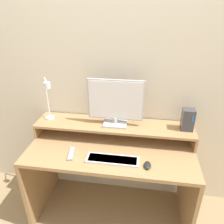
% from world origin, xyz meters
% --- Properties ---
extents(wall_back, '(6.00, 0.05, 2.50)m').
position_xyz_m(wall_back, '(0.00, 0.67, 1.25)').
color(wall_back, beige).
rests_on(wall_back, ground_plane).
extents(desk, '(1.40, 0.63, 0.75)m').
position_xyz_m(desk, '(0.00, 0.32, 0.55)').
color(desk, '#A87F51').
rests_on(desk, ground_plane).
extents(monitor_shelf, '(1.40, 0.29, 0.13)m').
position_xyz_m(monitor_shelf, '(0.00, 0.49, 0.87)').
color(monitor_shelf, '#A87F51').
rests_on(monitor_shelf, desk).
extents(monitor, '(0.47, 0.16, 0.41)m').
position_xyz_m(monitor, '(0.01, 0.49, 1.09)').
color(monitor, '#BCBCC1').
rests_on(monitor, monitor_shelf).
extents(desk_lamp, '(0.14, 0.18, 0.40)m').
position_xyz_m(desk_lamp, '(-0.57, 0.46, 1.12)').
color(desk_lamp, silver).
rests_on(desk_lamp, monitor_shelf).
extents(router_dock, '(0.10, 0.09, 0.19)m').
position_xyz_m(router_dock, '(0.62, 0.49, 0.98)').
color(router_dock, '#3D3D42').
rests_on(router_dock, monitor_shelf).
extents(keyboard, '(0.41, 0.12, 0.02)m').
position_xyz_m(keyboard, '(0.04, 0.16, 0.76)').
color(keyboard, silver).
rests_on(keyboard, desk).
extents(mouse, '(0.05, 0.09, 0.03)m').
position_xyz_m(mouse, '(0.31, 0.13, 0.76)').
color(mouse, black).
rests_on(mouse, desk).
extents(remote_control, '(0.07, 0.17, 0.02)m').
position_xyz_m(remote_control, '(-0.30, 0.19, 0.76)').
color(remote_control, '#99999E').
rests_on(remote_control, desk).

